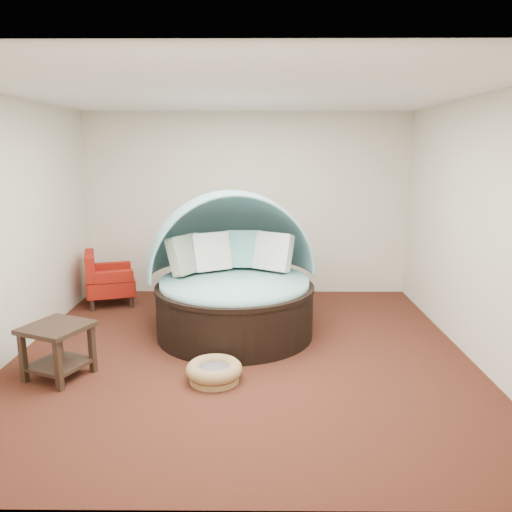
{
  "coord_description": "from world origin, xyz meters",
  "views": [
    {
      "loc": [
        0.2,
        -5.25,
        2.24
      ],
      "look_at": [
        0.15,
        0.6,
        0.99
      ],
      "focal_mm": 35.0,
      "sensor_mm": 36.0,
      "label": 1
    }
  ],
  "objects_px": {
    "red_armchair": "(107,280)",
    "side_table": "(58,344)",
    "canopy_daybed": "(233,268)",
    "pet_basket": "(214,371)"
  },
  "relations": [
    {
      "from": "red_armchair",
      "to": "canopy_daybed",
      "type": "bearing_deg",
      "value": -48.27
    },
    {
      "from": "red_armchair",
      "to": "side_table",
      "type": "distance_m",
      "value": 2.43
    },
    {
      "from": "pet_basket",
      "to": "red_armchair",
      "type": "distance_m",
      "value": 3.09
    },
    {
      "from": "canopy_daybed",
      "to": "side_table",
      "type": "relative_size",
      "value": 3.17
    },
    {
      "from": "canopy_daybed",
      "to": "side_table",
      "type": "distance_m",
      "value": 2.18
    },
    {
      "from": "red_armchair",
      "to": "side_table",
      "type": "xyz_separation_m",
      "value": [
        0.24,
        -2.42,
        -0.01
      ]
    },
    {
      "from": "side_table",
      "to": "canopy_daybed",
      "type": "bearing_deg",
      "value": 38.05
    },
    {
      "from": "canopy_daybed",
      "to": "red_armchair",
      "type": "relative_size",
      "value": 2.76
    },
    {
      "from": "canopy_daybed",
      "to": "side_table",
      "type": "xyz_separation_m",
      "value": [
        -1.68,
        -1.31,
        -0.47
      ]
    },
    {
      "from": "pet_basket",
      "to": "side_table",
      "type": "bearing_deg",
      "value": 177.1
    }
  ]
}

